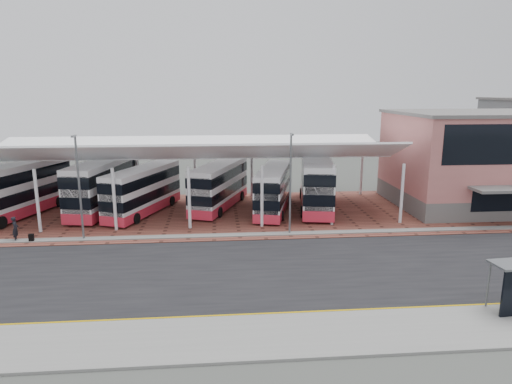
% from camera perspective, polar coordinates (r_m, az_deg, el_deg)
% --- Properties ---
extents(ground, '(140.00, 140.00, 0.00)m').
position_cam_1_polar(ground, '(30.54, 2.35, -9.04)').
color(ground, '#3E403C').
extents(road, '(120.00, 14.00, 0.02)m').
position_cam_1_polar(road, '(29.62, 2.60, -9.74)').
color(road, black).
rests_on(road, ground).
extents(forecourt, '(72.00, 16.00, 0.06)m').
position_cam_1_polar(forecourt, '(43.03, 2.80, -2.50)').
color(forecourt, brown).
rests_on(forecourt, ground).
extents(sidewalk, '(120.00, 4.00, 0.14)m').
position_cam_1_polar(sidewalk, '(22.49, 5.40, -17.35)').
color(sidewalk, slate).
rests_on(sidewalk, ground).
extents(north_kerb, '(120.00, 0.80, 0.14)m').
position_cam_1_polar(north_kerb, '(36.31, 1.11, -5.33)').
color(north_kerb, slate).
rests_on(north_kerb, ground).
extents(yellow_line_near, '(120.00, 0.12, 0.01)m').
position_cam_1_polar(yellow_line_near, '(24.24, 4.53, -15.09)').
color(yellow_line_near, '#CDA000').
rests_on(yellow_line_near, road).
extents(yellow_line_far, '(120.00, 0.12, 0.01)m').
position_cam_1_polar(yellow_line_far, '(24.50, 4.41, -14.77)').
color(yellow_line_far, '#CDA000').
rests_on(yellow_line_far, road).
extents(canopy, '(37.00, 11.63, 7.07)m').
position_cam_1_polar(canopy, '(42.48, -8.09, 5.13)').
color(canopy, white).
rests_on(canopy, ground).
extents(terminal, '(18.40, 14.40, 9.25)m').
position_cam_1_polar(terminal, '(50.25, 27.22, 3.70)').
color(terminal, '#615E5B').
rests_on(terminal, ground).
extents(lamp_west, '(0.16, 0.90, 8.07)m').
position_cam_1_polar(lamp_west, '(36.58, -21.25, 0.88)').
color(lamp_west, slate).
rests_on(lamp_west, ground).
extents(lamp_east, '(0.16, 0.90, 8.07)m').
position_cam_1_polar(lamp_east, '(35.55, 4.33, 1.40)').
color(lamp_east, slate).
rests_on(lamp_east, ground).
extents(bus_0, '(6.25, 11.87, 4.79)m').
position_cam_1_polar(bus_0, '(46.24, -27.63, 0.18)').
color(bus_0, white).
rests_on(bus_0, forecourt).
extents(bus_1, '(4.75, 11.94, 4.80)m').
position_cam_1_polar(bus_1, '(45.37, -18.45, 0.78)').
color(bus_1, white).
rests_on(bus_1, forecourt).
extents(bus_2, '(6.02, 10.46, 4.25)m').
position_cam_1_polar(bus_2, '(43.25, -13.95, 0.13)').
color(bus_2, white).
rests_on(bus_2, forecourt).
extents(bus_3, '(5.92, 10.65, 4.32)m').
position_cam_1_polar(bus_3, '(44.11, -4.60, 0.76)').
color(bus_3, white).
rests_on(bus_3, forecourt).
extents(bus_4, '(4.73, 10.30, 4.14)m').
position_cam_1_polar(bus_4, '(42.70, 2.23, 0.27)').
color(bus_4, white).
rests_on(bus_4, forecourt).
extents(bus_5, '(4.65, 12.05, 4.85)m').
position_cam_1_polar(bus_5, '(44.33, 7.52, 1.10)').
color(bus_5, white).
rests_on(bus_5, forecourt).
extents(pedestrian, '(0.59, 0.77, 1.88)m').
position_cam_1_polar(pedestrian, '(39.11, -27.87, -4.09)').
color(pedestrian, black).
rests_on(pedestrian, forecourt).
extents(suitcase, '(0.36, 0.25, 0.61)m').
position_cam_1_polar(suitcase, '(38.50, -26.27, -5.17)').
color(suitcase, black).
rests_on(suitcase, forecourt).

